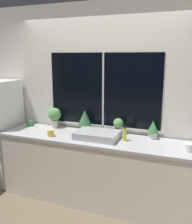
# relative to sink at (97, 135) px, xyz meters

# --- Properties ---
(ground_plane) EXTENTS (14.00, 14.00, 0.00)m
(ground_plane) POSITION_rel_sink_xyz_m (-0.05, -0.30, -0.96)
(ground_plane) COLOR brown
(wall_back) EXTENTS (8.00, 0.09, 2.70)m
(wall_back) POSITION_rel_sink_xyz_m (-0.05, 0.39, 0.39)
(wall_back) COLOR silver
(wall_back) RESTS_ON ground_plane
(wall_left) EXTENTS (0.06, 7.00, 2.70)m
(wall_left) POSITION_rel_sink_xyz_m (-2.29, 1.20, 0.39)
(wall_left) COLOR silver
(wall_left) RESTS_ON ground_plane
(counter) EXTENTS (2.61, 0.64, 0.91)m
(counter) POSITION_rel_sink_xyz_m (-0.05, 0.01, -0.50)
(counter) COLOR silver
(counter) RESTS_ON ground_plane
(sink) EXTENTS (0.56, 0.43, 0.28)m
(sink) POSITION_rel_sink_xyz_m (0.00, 0.00, 0.00)
(sink) COLOR #ADADB2
(sink) RESTS_ON counter
(potted_plant_far_left) EXTENTS (0.19, 0.19, 0.30)m
(potted_plant_far_left) POSITION_rel_sink_xyz_m (-0.78, 0.25, 0.14)
(potted_plant_far_left) COLOR white
(potted_plant_far_left) RESTS_ON counter
(potted_plant_center_left) EXTENTS (0.19, 0.19, 0.30)m
(potted_plant_center_left) POSITION_rel_sink_xyz_m (-0.29, 0.25, 0.14)
(potted_plant_center_left) COLOR white
(potted_plant_center_left) RESTS_ON counter
(potted_plant_center_right) EXTENTS (0.14, 0.14, 0.23)m
(potted_plant_center_right) POSITION_rel_sink_xyz_m (0.21, 0.25, 0.09)
(potted_plant_center_right) COLOR white
(potted_plant_center_right) RESTS_ON counter
(potted_plant_far_right) EXTENTS (0.14, 0.14, 0.24)m
(potted_plant_far_right) POSITION_rel_sink_xyz_m (0.68, 0.25, 0.09)
(potted_plant_far_right) COLOR white
(potted_plant_far_right) RESTS_ON counter
(soap_bottle) EXTENTS (0.06, 0.06, 0.20)m
(soap_bottle) POSITION_rel_sink_xyz_m (0.36, 0.03, 0.04)
(soap_bottle) COLOR #DBD14C
(soap_bottle) RESTS_ON counter
(mug_yellow) EXTENTS (0.09, 0.09, 0.09)m
(mug_yellow) POSITION_rel_sink_xyz_m (-0.62, -0.15, -0.00)
(mug_yellow) COLOR gold
(mug_yellow) RESTS_ON counter
(mug_white) EXTENTS (0.09, 0.09, 0.10)m
(mug_white) POSITION_rel_sink_xyz_m (1.14, -0.08, 0.00)
(mug_white) COLOR white
(mug_white) RESTS_ON counter
(mug_green) EXTENTS (0.09, 0.09, 0.09)m
(mug_green) POSITION_rel_sink_xyz_m (-1.19, 0.17, -0.00)
(mug_green) COLOR #38844C
(mug_green) RESTS_ON counter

